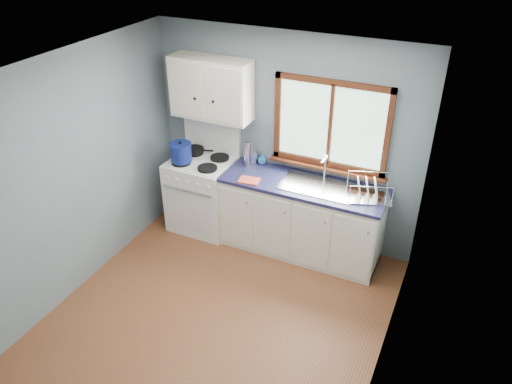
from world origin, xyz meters
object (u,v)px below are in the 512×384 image
at_px(base_cabinets, 301,221).
at_px(stockpot, 181,152).
at_px(thermos, 247,154).
at_px(skillet, 194,150).
at_px(gas_range, 203,192).
at_px(sink, 318,192).
at_px(utensil_crock, 253,157).
at_px(dish_rack, 368,192).

distance_m(base_cabinets, stockpot, 1.64).
bearing_deg(thermos, base_cabinets, -8.74).
bearing_deg(thermos, stockpot, -159.29).
xyz_separation_m(base_cabinets, skillet, (-1.47, 0.11, 0.57)).
bearing_deg(gas_range, stockpot, -141.35).
distance_m(base_cabinets, sink, 0.48).
height_order(utensil_crock, thermos, utensil_crock).
relative_size(base_cabinets, sink, 2.20).
relative_size(sink, stockpot, 2.51).
distance_m(gas_range, base_cabinets, 1.31).
bearing_deg(stockpot, sink, 5.58).
relative_size(stockpot, thermos, 1.09).
relative_size(sink, dish_rack, 1.54).
relative_size(gas_range, thermos, 4.41).
height_order(utensil_crock, dish_rack, utensil_crock).
distance_m(gas_range, sink, 1.53).
distance_m(base_cabinets, thermos, 1.01).
xyz_separation_m(gas_range, dish_rack, (2.03, 0.03, 0.49)).
bearing_deg(utensil_crock, thermos, -106.87).
bearing_deg(stockpot, dish_rack, 4.60).
bearing_deg(sink, utensil_crock, 166.60).
bearing_deg(gas_range, thermos, 13.55).
bearing_deg(thermos, utensil_crock, 73.13).
xyz_separation_m(thermos, dish_rack, (1.47, -0.10, -0.09)).
bearing_deg(dish_rack, utensil_crock, 152.75).
bearing_deg(skillet, utensil_crock, -11.18).
bearing_deg(stockpot, skillet, 86.66).
distance_m(sink, stockpot, 1.69).
height_order(gas_range, base_cabinets, gas_range).
height_order(sink, thermos, thermos).
distance_m(sink, thermos, 0.96).
xyz_separation_m(gas_range, stockpot, (-0.18, -0.14, 0.58)).
height_order(sink, stockpot, sink).
xyz_separation_m(skillet, stockpot, (-0.02, -0.27, 0.09)).
distance_m(sink, dish_rack, 0.56).
distance_m(gas_range, skillet, 0.53).
distance_m(skillet, dish_rack, 2.19).
distance_m(gas_range, thermos, 0.81).
relative_size(base_cabinets, thermos, 6.00).
distance_m(sink, utensil_crock, 0.93).
bearing_deg(gas_range, base_cabinets, 0.82).
relative_size(gas_range, dish_rack, 2.50).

